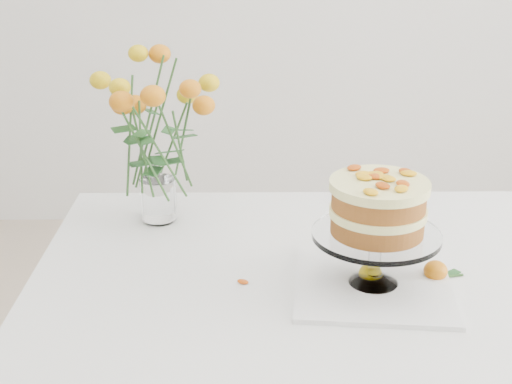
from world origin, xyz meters
TOP-DOWN VIEW (x-y plane):
  - table at (0.00, 0.00)m, footprint 1.43×0.93m
  - napkin at (0.01, -0.07)m, footprint 0.35×0.35m
  - cake_stand at (0.01, -0.07)m, footprint 0.26×0.26m
  - rose_vase at (-0.47, 0.27)m, footprint 0.35×0.35m
  - loose_rose_near at (0.00, -0.05)m, footprint 0.09×0.05m
  - loose_rose_far at (0.14, -0.04)m, footprint 0.09×0.05m
  - stray_petal_a at (-0.12, -0.10)m, footprint 0.03×0.02m
  - stray_petal_b at (-0.02, -0.14)m, footprint 0.03×0.02m
  - stray_petal_c at (0.02, -0.18)m, footprint 0.03×0.02m
  - stray_petal_d at (-0.26, -0.05)m, footprint 0.03×0.02m

SIDE VIEW (x-z plane):
  - table at x=0.00m, z-range 0.30..1.05m
  - stray_petal_a at x=-0.12m, z-range 0.76..0.76m
  - stray_petal_b at x=-0.02m, z-range 0.76..0.76m
  - stray_petal_c at x=0.02m, z-range 0.76..0.76m
  - stray_petal_d at x=-0.26m, z-range 0.76..0.76m
  - napkin at x=0.01m, z-range 0.76..0.77m
  - loose_rose_near at x=0.00m, z-range 0.76..0.80m
  - loose_rose_far at x=0.14m, z-range 0.76..0.80m
  - cake_stand at x=0.01m, z-range 0.81..1.04m
  - rose_vase at x=-0.47m, z-range 0.79..1.24m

